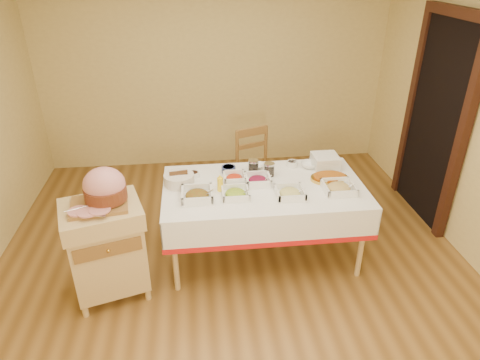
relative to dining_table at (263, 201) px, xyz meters
name	(u,v)px	position (x,y,z in m)	size (l,w,h in m)	color
room_shell	(234,145)	(-0.30, -0.30, 0.70)	(5.00, 5.00, 5.00)	brown
doorway	(436,118)	(1.90, 0.60, 0.51)	(0.09, 1.10, 2.20)	black
dining_table	(263,201)	(0.00, 0.00, 0.00)	(1.82, 1.02, 0.76)	tan
butcher_cart	(106,245)	(-1.37, -0.39, -0.10)	(0.73, 0.66, 0.87)	tan
dining_chair	(257,170)	(0.07, 0.86, -0.11)	(0.54, 0.52, 0.94)	brown
ham_on_board	(104,189)	(-1.32, -0.35, 0.40)	(0.46, 0.44, 0.31)	brown
serving_dish_a	(197,195)	(-0.61, -0.16, 0.20)	(0.27, 0.27, 0.12)	white
serving_dish_b	(235,193)	(-0.28, -0.16, 0.19)	(0.23, 0.23, 0.10)	white
serving_dish_c	(290,193)	(0.19, -0.21, 0.19)	(0.24, 0.24, 0.10)	white
serving_dish_d	(339,188)	(0.64, -0.17, 0.19)	(0.27, 0.27, 0.10)	white
serving_dish_e	(234,178)	(-0.25, 0.13, 0.19)	(0.21, 0.20, 0.10)	white
serving_dish_f	(258,180)	(-0.05, 0.05, 0.20)	(0.24, 0.23, 0.11)	white
small_bowl_left	(194,174)	(-0.63, 0.25, 0.19)	(0.11, 0.11, 0.05)	white
small_bowl_mid	(229,169)	(-0.29, 0.31, 0.19)	(0.14, 0.14, 0.06)	navy
small_bowl_right	(292,163)	(0.34, 0.37, 0.19)	(0.11, 0.11, 0.05)	white
bowl_white_imported	(256,166)	(-0.01, 0.38, 0.18)	(0.16, 0.16, 0.04)	white
bowl_small_imported	(309,165)	(0.51, 0.33, 0.19)	(0.17, 0.17, 0.05)	white
preserve_jar_left	(253,167)	(-0.06, 0.28, 0.22)	(0.10, 0.10, 0.13)	silver
preserve_jar_right	(269,170)	(0.08, 0.20, 0.22)	(0.10, 0.10, 0.13)	silver
mustard_bottle	(220,184)	(-0.40, -0.05, 0.23)	(0.05, 0.05, 0.16)	yellow
bread_basket	(179,179)	(-0.76, 0.12, 0.21)	(0.27, 0.27, 0.12)	silver
plate_stack	(325,161)	(0.66, 0.33, 0.22)	(0.25, 0.25, 0.12)	white
brass_platter	(329,178)	(0.62, 0.05, 0.18)	(0.35, 0.25, 0.05)	gold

